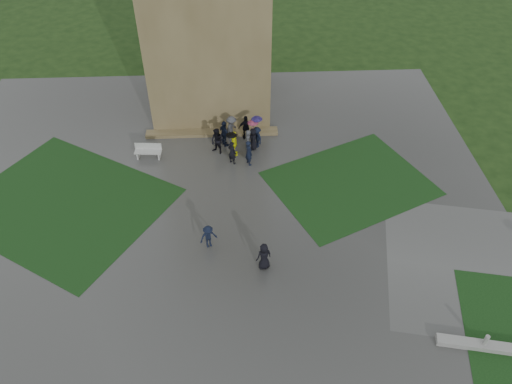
{
  "coord_description": "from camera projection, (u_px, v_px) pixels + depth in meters",
  "views": [
    {
      "loc": [
        1.67,
        -17.65,
        19.94
      ],
      "look_at": [
        2.66,
        3.17,
        1.2
      ],
      "focal_mm": 35.0,
      "sensor_mm": 36.0,
      "label": 1
    }
  ],
  "objects": [
    {
      "name": "lawn_inset_right",
      "position": [
        350.0,
        183.0,
        30.38
      ],
      "size": [
        11.12,
        10.15,
        0.01
      ],
      "primitive_type": "cube",
      "rotation": [
        0.0,
        0.0,
        0.44
      ],
      "color": "black",
      "rests_on": "plaza"
    },
    {
      "name": "plaza",
      "position": [
        209.0,
        223.0,
        27.86
      ],
      "size": [
        34.0,
        34.0,
        0.02
      ],
      "primitive_type": "cube",
      "color": "#373734",
      "rests_on": "ground"
    },
    {
      "name": "pedestrian_mid",
      "position": [
        208.0,
        237.0,
        26.11
      ],
      "size": [
        1.05,
        0.8,
        1.44
      ],
      "primitive_type": "imported",
      "rotation": [
        0.0,
        0.0,
        0.39
      ],
      "color": "black",
      "rests_on": "plaza"
    },
    {
      "name": "pedestrian_near",
      "position": [
        264.0,
        256.0,
        24.99
      ],
      "size": [
        0.93,
        0.78,
        1.63
      ],
      "primitive_type": "imported",
      "rotation": [
        0.0,
        0.0,
        3.5
      ],
      "color": "black",
      "rests_on": "plaza"
    },
    {
      "name": "ground",
      "position": [
        209.0,
        250.0,
        26.38
      ],
      "size": [
        120.0,
        120.0,
        0.0
      ],
      "primitive_type": "plane",
      "color": "black"
    },
    {
      "name": "lawn_inset_left",
      "position": [
        64.0,
        204.0,
        29.03
      ],
      "size": [
        14.1,
        13.46,
        0.01
      ],
      "primitive_type": "cube",
      "rotation": [
        0.0,
        0.0,
        -0.56
      ],
      "color": "black",
      "rests_on": "plaza"
    },
    {
      "name": "tower_plinth",
      "position": [
        212.0,
        133.0,
        34.17
      ],
      "size": [
        9.0,
        0.8,
        0.22
      ],
      "primitive_type": "cube",
      "color": "brown",
      "rests_on": "plaza"
    },
    {
      "name": "bench",
      "position": [
        148.0,
        151.0,
        31.96
      ],
      "size": [
        1.75,
        0.67,
        1.0
      ],
      "rotation": [
        0.0,
        0.0,
        -0.08
      ],
      "color": "#B6B6B1",
      "rests_on": "plaza"
    },
    {
      "name": "visitor_cluster",
      "position": [
        238.0,
        136.0,
        32.36
      ],
      "size": [
        3.55,
        3.63,
        2.37
      ],
      "color": "black",
      "rests_on": "plaza"
    }
  ]
}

